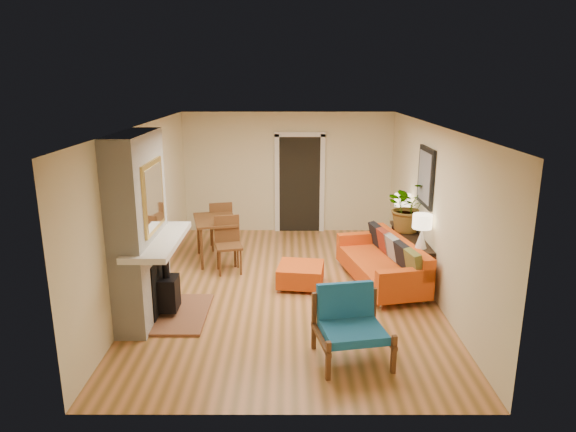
# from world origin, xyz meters

# --- Properties ---
(room_shell) EXTENTS (6.50, 6.50, 6.50)m
(room_shell) POSITION_xyz_m (0.60, 2.63, 1.24)
(room_shell) COLOR #CC824E
(room_shell) RESTS_ON ground
(fireplace) EXTENTS (1.09, 1.68, 2.60)m
(fireplace) POSITION_xyz_m (-2.00, -1.00, 1.24)
(fireplace) COLOR white
(fireplace) RESTS_ON ground
(sofa) EXTENTS (1.29, 2.19, 0.81)m
(sofa) POSITION_xyz_m (1.60, 0.21, 0.35)
(sofa) COLOR silver
(sofa) RESTS_ON ground
(ottoman) EXTENTS (0.80, 0.80, 0.36)m
(ottoman) POSITION_xyz_m (0.21, 0.07, 0.21)
(ottoman) COLOR silver
(ottoman) RESTS_ON ground
(blue_chair) EXTENTS (0.96, 0.94, 0.86)m
(blue_chair) POSITION_xyz_m (0.75, -2.09, 0.47)
(blue_chair) COLOR brown
(blue_chair) RESTS_ON ground
(dining_table) EXTENTS (1.06, 1.86, 0.97)m
(dining_table) POSITION_xyz_m (-1.26, 1.34, 0.64)
(dining_table) COLOR brown
(dining_table) RESTS_ON ground
(console_table) EXTENTS (0.34, 1.85, 0.72)m
(console_table) POSITION_xyz_m (2.07, 0.53, 0.58)
(console_table) COLOR black
(console_table) RESTS_ON ground
(lamp_near) EXTENTS (0.30, 0.30, 0.54)m
(lamp_near) POSITION_xyz_m (2.07, -0.13, 1.06)
(lamp_near) COLOR white
(lamp_near) RESTS_ON console_table
(lamp_far) EXTENTS (0.30, 0.30, 0.54)m
(lamp_far) POSITION_xyz_m (2.07, 1.28, 1.06)
(lamp_far) COLOR white
(lamp_far) RESTS_ON console_table
(houseplant) EXTENTS (0.98, 0.91, 0.89)m
(houseplant) POSITION_xyz_m (2.06, 0.77, 1.17)
(houseplant) COLOR #1E5919
(houseplant) RESTS_ON console_table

